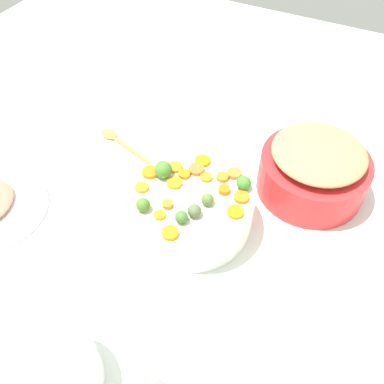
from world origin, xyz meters
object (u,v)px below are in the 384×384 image
Objects in this scene: metal_pot at (312,175)px; casserole_dish at (47,376)px; serving_bowl_carrots at (192,209)px; wooden_spoon at (121,143)px.

metal_pot reaches higher than casserole_dish.
wooden_spoon is at bearing 62.49° from serving_bowl_carrots.
serving_bowl_carrots reaches higher than wooden_spoon.
wooden_spoon is at bearing 97.85° from metal_pot.
metal_pot is 1.45× the size of casserole_dish.
metal_pot is 0.54m from wooden_spoon.
serving_bowl_carrots is at bearing 136.76° from metal_pot.
metal_pot is 0.74m from casserole_dish.
serving_bowl_carrots is 0.33m from metal_pot.
metal_pot reaches higher than wooden_spoon.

